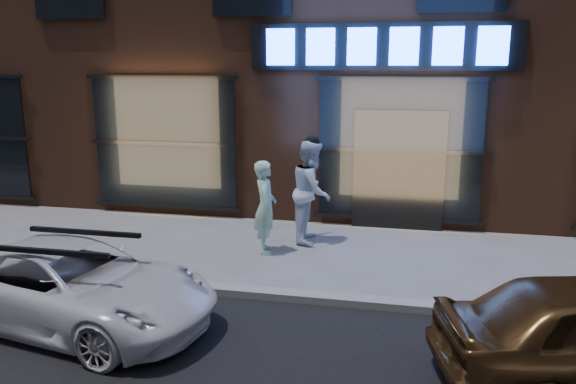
# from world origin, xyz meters

# --- Properties ---
(ground) EXTENTS (90.00, 90.00, 0.00)m
(ground) POSITION_xyz_m (0.00, 0.00, 0.00)
(ground) COLOR slate
(ground) RESTS_ON ground
(curb) EXTENTS (60.00, 0.25, 0.12)m
(curb) POSITION_xyz_m (0.00, 0.00, 0.06)
(curb) COLOR gray
(curb) RESTS_ON ground
(man_bowtie) EXTENTS (0.54, 0.69, 1.65)m
(man_bowtie) POSITION_xyz_m (-2.25, 1.95, 0.83)
(man_bowtie) COLOR #B7F1D8
(man_bowtie) RESTS_ON ground
(man_cap) EXTENTS (0.76, 0.96, 1.92)m
(man_cap) POSITION_xyz_m (-1.56, 2.78, 0.96)
(man_cap) COLOR white
(man_cap) RESTS_ON ground
(white_suv) EXTENTS (4.10, 2.42, 1.07)m
(white_suv) POSITION_xyz_m (-3.99, -1.31, 0.53)
(white_suv) COLOR white
(white_suv) RESTS_ON ground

